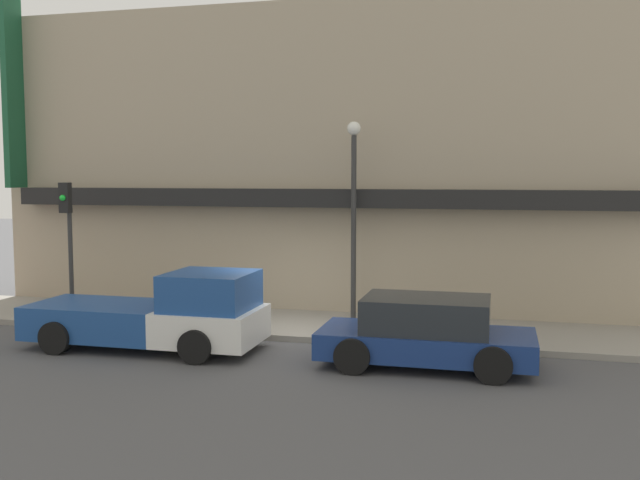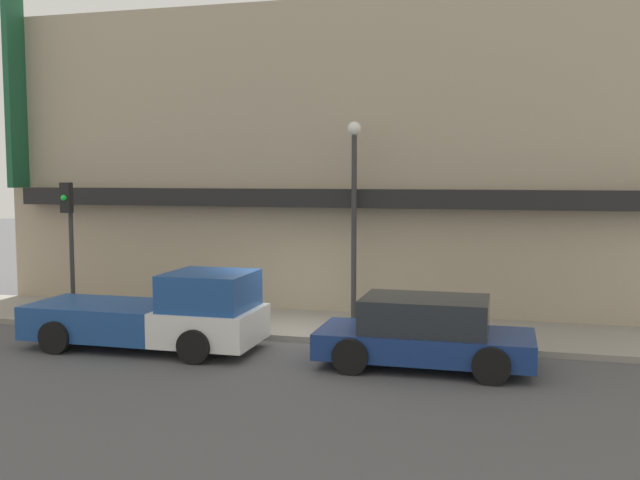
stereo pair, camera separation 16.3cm
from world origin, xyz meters
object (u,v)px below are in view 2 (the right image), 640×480
object	(u,v)px
fire_hydrant	(175,311)
street_lamp	(354,196)
parked_car	(425,333)
traffic_light	(69,225)
pickup_truck	(160,315)

from	to	relation	value
fire_hydrant	street_lamp	world-z (taller)	street_lamp
parked_car	traffic_light	distance (m)	10.08
street_lamp	traffic_light	bearing A→B (deg)	-166.25
pickup_truck	parked_car	size ratio (longest dim) A/B	1.23
parked_car	street_lamp	size ratio (longest dim) A/B	0.85
pickup_truck	traffic_light	distance (m)	4.56
street_lamp	parked_car	bearing A→B (deg)	-58.56
fire_hydrant	pickup_truck	bearing A→B (deg)	-74.09
pickup_truck	fire_hydrant	distance (m)	1.91
street_lamp	pickup_truck	bearing A→B (deg)	-134.38
pickup_truck	street_lamp	size ratio (longest dim) A/B	1.04
street_lamp	traffic_light	xyz separation A→B (m)	(-7.37, -1.80, -0.79)
fire_hydrant	traffic_light	bearing A→B (deg)	176.76
parked_car	traffic_light	xyz separation A→B (m)	(-9.69, 1.99, 1.93)
parked_car	fire_hydrant	xyz separation A→B (m)	(-6.55, 1.81, -0.21)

